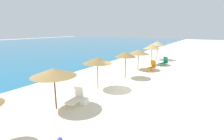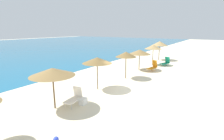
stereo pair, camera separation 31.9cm
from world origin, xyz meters
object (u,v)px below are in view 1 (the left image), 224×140
Objects in this scene: beach_umbrella_2 at (54,72)px; cooler_box at (84,102)px; beach_umbrella_3 at (97,60)px; lounge_chair_1 at (152,66)px; beach_ball at (60,140)px; lounge_chair_2 at (76,98)px; beach_umbrella_6 at (152,47)px; lounge_chair_0 at (164,62)px; beach_umbrella_7 at (158,43)px; beach_umbrella_4 at (126,54)px; beach_umbrella_5 at (138,52)px.

beach_umbrella_2 is 2.72m from cooler_box.
lounge_chair_1 is at bearing -10.48° from beach_umbrella_3.
beach_ball is (-15.02, -1.01, -0.39)m from lounge_chair_1.
beach_umbrella_3 is 3.73m from lounge_chair_2.
cooler_box is (-11.43, 0.60, -0.31)m from lounge_chair_1.
beach_umbrella_6 is 1.74× the size of lounge_chair_0.
beach_umbrella_6 is at bearing -173.28° from beach_umbrella_7.
beach_umbrella_4 reaches higher than lounge_chair_2.
beach_umbrella_3 is 8.90m from lounge_chair_1.
beach_umbrella_2 is 5.28× the size of cooler_box.
beach_ball is at bearing -173.15° from beach_umbrella_7.
beach_umbrella_7 is at bearing -95.67° from lounge_chair_2.
lounge_chair_2 is (-7.28, -0.14, -1.90)m from beach_umbrella_4.
beach_umbrella_5 is 11.28m from cooler_box.
beach_umbrella_4 is 7.35m from cooler_box.
beach_umbrella_4 is 1.65× the size of lounge_chair_1.
cooler_box is (3.59, 1.61, 0.08)m from beach_ball.
beach_umbrella_7 reaches higher than beach_umbrella_5.
lounge_chair_2 is at bearing -31.12° from beach_umbrella_2.
beach_umbrella_6 is 11.10× the size of beach_ball.
beach_umbrella_3 reaches higher than beach_umbrella_2.
beach_umbrella_7 is at bearing 6.85° from beach_ball.
beach_umbrella_7 is 4.64m from lounge_chair_0.
lounge_chair_0 is 4.11m from lounge_chair_1.
beach_ball is (-14.65, -2.56, -2.04)m from beach_umbrella_5.
lounge_chair_1 reaches higher than cooler_box.
beach_umbrella_4 is 1.67× the size of lounge_chair_0.
cooler_box is at bearing 104.32° from lounge_chair_0.
lounge_chair_0 reaches higher than cooler_box.
cooler_box is at bearing 24.19° from beach_ball.
cooler_box is (-11.06, -0.95, -1.96)m from beach_umbrella_5.
beach_umbrella_7 reaches higher than beach_umbrella_3.
beach_umbrella_7 is at bearing 2.43° from beach_umbrella_4.
beach_umbrella_5 reaches higher than lounge_chair_0.
beach_umbrella_6 is at bearing -97.05° from lounge_chair_2.
beach_umbrella_2 is at bearing 179.32° from beach_umbrella_5.
lounge_chair_2 is (-19.36, -0.65, -2.11)m from beach_umbrella_7.
cooler_box reaches higher than beach_ball.
beach_umbrella_4 reaches higher than lounge_chair_1.
beach_ball is at bearing -129.57° from beach_umbrella_2.
lounge_chair_0 is at bearing -10.20° from beach_umbrella_4.
beach_umbrella_7 reaches higher than cooler_box.
beach_umbrella_3 is 7.32m from beach_ball.
beach_umbrella_4 reaches higher than beach_umbrella_2.
beach_umbrella_5 is at bearing 4.92° from cooler_box.
lounge_chair_0 reaches higher than beach_ball.
beach_umbrella_2 reaches higher than cooler_box.
beach_umbrella_6 is 14.95m from cooler_box.
beach_umbrella_2 is at bearing 176.56° from beach_umbrella_4.
beach_umbrella_2 is 0.90× the size of beach_umbrella_7.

